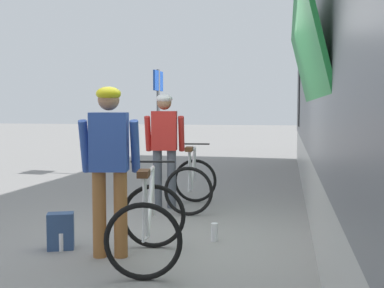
{
  "coord_description": "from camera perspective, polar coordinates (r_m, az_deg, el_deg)",
  "views": [
    {
      "loc": [
        1.16,
        -5.25,
        1.54
      ],
      "look_at": [
        -0.13,
        1.3,
        1.05
      ],
      "focal_mm": 45.32,
      "sensor_mm": 36.0,
      "label": 1
    }
  ],
  "objects": [
    {
      "name": "ground_plane",
      "position": [
        5.59,
        -1.31,
        -11.79
      ],
      "size": [
        80.0,
        80.0,
        0.0
      ],
      "primitive_type": "plane",
      "color": "gray"
    },
    {
      "name": "backpack_on_platform",
      "position": [
        5.57,
        -15.2,
        -9.86
      ],
      "size": [
        0.33,
        0.27,
        0.4
      ],
      "primitive_type": "cube",
      "rotation": [
        0.0,
        0.0,
        0.38
      ],
      "color": "navy",
      "rests_on": "ground"
    },
    {
      "name": "bicycle_far_silver",
      "position": [
        7.46,
        -0.01,
        -4.57
      ],
      "size": [
        0.81,
        1.13,
        0.99
      ],
      "color": "black",
      "rests_on": "ground"
    },
    {
      "name": "cyclist_far_in_red",
      "position": [
        7.47,
        -3.26,
        0.46
      ],
      "size": [
        0.64,
        0.36,
        1.76
      ],
      "color": "#4C515B",
      "rests_on": "ground"
    },
    {
      "name": "water_bottle_near_the_bikes",
      "position": [
        5.72,
        2.65,
        -10.32
      ],
      "size": [
        0.08,
        0.08,
        0.21
      ],
      "primitive_type": "cylinder",
      "color": "silver",
      "rests_on": "ground"
    },
    {
      "name": "cyclist_near_in_blue",
      "position": [
        5.04,
        -9.7,
        -1.4
      ],
      "size": [
        0.65,
        0.38,
        1.76
      ],
      "color": "#935B2D",
      "rests_on": "ground"
    },
    {
      "name": "water_bottle_by_the_backpack",
      "position": [
        5.54,
        -15.12,
        -11.06
      ],
      "size": [
        0.07,
        0.07,
        0.19
      ],
      "primitive_type": "cylinder",
      "color": "silver",
      "rests_on": "ground"
    },
    {
      "name": "platform_sign_post",
      "position": [
        10.79,
        -3.98,
        4.63
      ],
      "size": [
        0.08,
        0.7,
        2.4
      ],
      "color": "#595B60",
      "rests_on": "ground"
    },
    {
      "name": "bicycle_near_white",
      "position": [
        4.9,
        -5.11,
        -9.24
      ],
      "size": [
        0.89,
        1.18,
        0.99
      ],
      "color": "black",
      "rests_on": "ground"
    }
  ]
}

